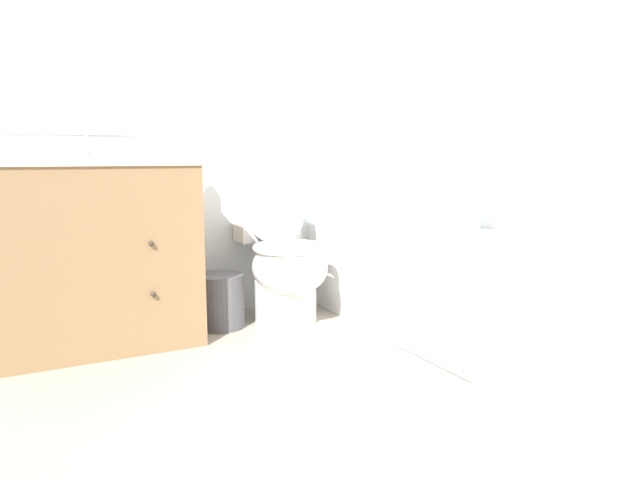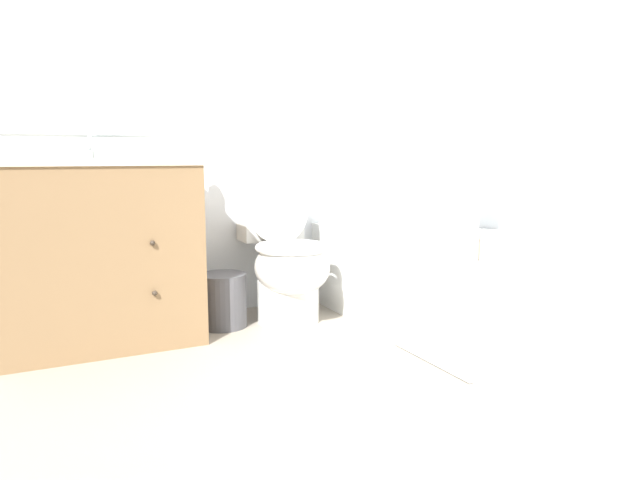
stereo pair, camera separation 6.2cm
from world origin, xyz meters
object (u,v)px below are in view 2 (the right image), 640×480
Objects in this scene: toilet at (286,260)px; soap_dispenser at (173,143)px; hand_towel_folded at (24,151)px; sink_faucet at (89,152)px; tissue_box at (109,150)px; bath_towel_folded at (490,244)px; bathtub at (439,279)px; wastebasket at (223,300)px; vanity_cabinet at (99,250)px.

soap_dispenser reaches higher than toilet.
toilet is at bearing 4.97° from hand_towel_folded.
sink_faucet is 0.12m from tissue_box.
soap_dispenser is 0.66× the size of hand_towel_folded.
sink_faucet is 1.99m from bath_towel_folded.
bathtub is 1.17m from wastebasket.
hand_towel_folded reaches higher than vanity_cabinet.
toilet is 0.86m from soap_dispenser.
sink_faucet is at bearing 90.00° from vanity_cabinet.
hand_towel_folded is (-1.24, -0.11, 0.59)m from toilet.
vanity_cabinet is at bearing 143.73° from bath_towel_folded.
bathtub is 5.06× the size of bath_towel_folded.
soap_dispenser is 0.69m from hand_towel_folded.
soap_dispenser is at bearing 170.32° from wastebasket.
wastebasket is at bearing -20.51° from sink_faucet.
bath_towel_folded is (1.09, -1.10, -0.44)m from soap_dispenser.
soap_dispenser is (-0.22, 0.04, 0.83)m from wastebasket.
sink_faucet is 1.15m from toilet.
toilet is 0.40m from wastebasket.
tissue_box reaches higher than bath_towel_folded.
tissue_box is at bearing 164.98° from wastebasket.
bathtub is 2.09m from hand_towel_folded.
bath_towel_folded is (0.51, -1.02, 0.19)m from toilet.
toilet is (0.95, -0.06, -0.12)m from vanity_cabinet.
tissue_box is 0.75× the size of soap_dispenser.
tissue_box is at bearing 158.52° from bathtub.
toilet is at bearing -6.35° from wastebasket.
hand_towel_folded is (-0.29, -0.37, -0.00)m from sink_faucet.
bathtub is (0.71, -0.44, -0.09)m from toilet.
toilet is 2.91× the size of wastebasket.
bath_towel_folded is at bearing -45.26° from soap_dispenser.
vanity_cabinet reaches higher than toilet.
wastebasket is (-1.06, 0.48, -0.11)m from bathtub.
soap_dispenser reaches higher than bath_towel_folded.
bath_towel_folded is at bearing -50.78° from wastebasket.
vanity_cabinet is at bearing 176.60° from toilet.
vanity_cabinet is 0.96m from toilet.
tissue_box is at bearing 37.72° from hand_towel_folded.
bathtub is at bearing -9.75° from hand_towel_folded.
tissue_box reaches higher than vanity_cabinet.
toilet is (0.95, -0.26, -0.59)m from sink_faucet.
tissue_box is (-0.52, 0.14, 0.79)m from wastebasket.
bath_towel_folded is at bearing -27.48° from hand_towel_folded.
toilet is at bearing 116.72° from bath_towel_folded.
soap_dispenser reaches higher than hand_towel_folded.
sink_faucet is at bearing 156.95° from bathtub.
tissue_box is at bearing -45.85° from sink_faucet.
wastebasket is at bearing 9.37° from hand_towel_folded.
bathtub is at bearing -16.72° from vanity_cabinet.
vanity_cabinet reaches higher than wastebasket.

